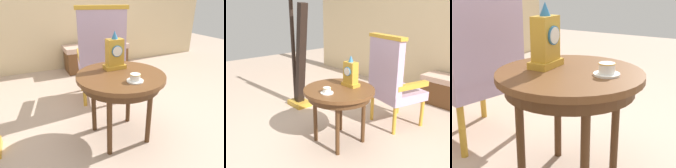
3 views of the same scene
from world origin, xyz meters
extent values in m
plane|color=#BCA38E|center=(0.00, 0.00, 0.00)|extent=(10.00, 10.00, 0.00)
cube|color=beige|center=(0.00, 2.25, 1.40)|extent=(6.00, 0.10, 2.80)
cylinder|color=brown|center=(0.07, 0.02, 0.61)|extent=(0.75, 0.75, 0.03)
cylinder|color=#482B16|center=(0.07, 0.02, 0.55)|extent=(0.66, 0.66, 0.07)
cylinder|color=#482B16|center=(0.26, 0.20, 0.29)|extent=(0.04, 0.04, 0.59)
cylinder|color=#482B16|center=(-0.12, 0.20, 0.29)|extent=(0.04, 0.04, 0.59)
cylinder|color=#482B16|center=(-0.12, -0.17, 0.29)|extent=(0.04, 0.04, 0.59)
cylinder|color=#482B16|center=(0.26, -0.17, 0.29)|extent=(0.04, 0.04, 0.59)
cylinder|color=white|center=(0.10, -0.17, 0.63)|extent=(0.13, 0.13, 0.01)
cylinder|color=white|center=(0.10, -0.17, 0.66)|extent=(0.08, 0.08, 0.05)
torus|color=gold|center=(0.10, -0.17, 0.68)|extent=(0.08, 0.08, 0.00)
cube|color=gold|center=(0.08, 0.17, 0.64)|extent=(0.19, 0.11, 0.04)
cube|color=gold|center=(0.08, 0.17, 0.77)|extent=(0.14, 0.09, 0.23)
cylinder|color=teal|center=(0.08, 0.12, 0.79)|extent=(0.10, 0.01, 0.10)
cylinder|color=white|center=(0.08, 0.11, 0.79)|extent=(0.08, 0.00, 0.08)
cone|color=teal|center=(0.08, 0.17, 0.92)|extent=(0.06, 0.06, 0.07)
cube|color=#B299B7|center=(0.21, 0.87, 0.41)|extent=(0.62, 0.62, 0.11)
cube|color=#B299B7|center=(0.16, 0.66, 0.78)|extent=(0.53, 0.20, 0.64)
cube|color=gold|center=(0.16, 0.66, 1.12)|extent=(0.57, 0.22, 0.04)
cube|color=gold|center=(0.43, 0.82, 0.57)|extent=(0.17, 0.47, 0.06)
cube|color=gold|center=(-0.01, 0.92, 0.57)|extent=(0.17, 0.47, 0.06)
cylinder|color=gold|center=(0.47, 1.04, 0.18)|extent=(0.04, 0.04, 0.35)
cylinder|color=gold|center=(0.04, 1.13, 0.18)|extent=(0.04, 0.04, 0.35)
cylinder|color=gold|center=(0.38, 0.61, 0.18)|extent=(0.04, 0.04, 0.35)
cylinder|color=gold|center=(-0.05, 0.70, 0.18)|extent=(0.04, 0.04, 0.35)
cube|color=gold|center=(-1.11, 0.25, 0.04)|extent=(0.32, 0.24, 0.07)
cylinder|color=black|center=(-1.21, 0.25, 0.85)|extent=(0.06, 0.06, 1.56)
cube|color=black|center=(-1.01, 0.25, 0.78)|extent=(0.28, 0.11, 1.43)
camera|label=1|loc=(-0.66, -1.42, 1.23)|focal=32.91mm
camera|label=2|loc=(1.91, -1.60, 1.46)|focal=39.56mm
camera|label=3|loc=(-1.31, -0.75, 1.06)|focal=52.18mm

